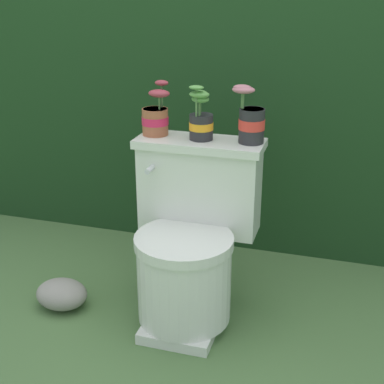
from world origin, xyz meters
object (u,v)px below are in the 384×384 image
(potted_plant_left, at_px, (156,117))
(potted_plant_middle, at_px, (251,121))
(garden_stone, at_px, (62,294))
(toilet, at_px, (190,243))
(potted_plant_midleft, at_px, (201,120))

(potted_plant_left, xyz_separation_m, potted_plant_middle, (0.36, -0.00, 0.01))
(potted_plant_middle, distance_m, garden_stone, 1.00)
(toilet, relative_size, potted_plant_middle, 3.22)
(potted_plant_midleft, height_order, garden_stone, potted_plant_midleft)
(potted_plant_middle, bearing_deg, garden_stone, -160.46)
(potted_plant_left, height_order, potted_plant_midleft, potted_plant_midleft)
(potted_plant_left, bearing_deg, potted_plant_midleft, -4.81)
(toilet, height_order, potted_plant_midleft, potted_plant_midleft)
(toilet, xyz_separation_m, potted_plant_middle, (0.18, 0.14, 0.44))
(potted_plant_midleft, relative_size, potted_plant_middle, 0.98)
(potted_plant_left, distance_m, potted_plant_midleft, 0.18)
(potted_plant_midleft, xyz_separation_m, potted_plant_middle, (0.18, 0.01, 0.01))
(garden_stone, bearing_deg, toilet, 11.62)
(toilet, distance_m, potted_plant_midleft, 0.45)
(toilet, xyz_separation_m, garden_stone, (-0.50, -0.10, -0.25))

